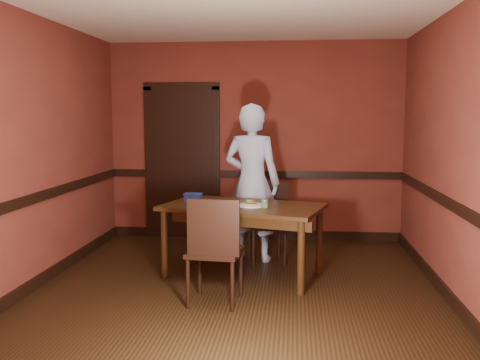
% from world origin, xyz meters
% --- Properties ---
extents(floor, '(4.00, 4.50, 0.01)m').
position_xyz_m(floor, '(0.00, 0.00, 0.00)').
color(floor, black).
rests_on(floor, ground).
extents(ceiling, '(4.00, 4.50, 0.01)m').
position_xyz_m(ceiling, '(0.00, 0.00, 2.70)').
color(ceiling, '#EFEBCE').
rests_on(ceiling, ground).
extents(wall_back, '(4.00, 0.02, 2.70)m').
position_xyz_m(wall_back, '(0.00, 2.25, 1.35)').
color(wall_back, maroon).
rests_on(wall_back, ground).
extents(wall_front, '(4.00, 0.02, 2.70)m').
position_xyz_m(wall_front, '(0.00, -2.25, 1.35)').
color(wall_front, maroon).
rests_on(wall_front, ground).
extents(wall_left, '(0.02, 4.50, 2.70)m').
position_xyz_m(wall_left, '(-2.00, 0.00, 1.35)').
color(wall_left, maroon).
rests_on(wall_left, ground).
extents(wall_right, '(0.02, 4.50, 2.70)m').
position_xyz_m(wall_right, '(2.00, 0.00, 1.35)').
color(wall_right, maroon).
rests_on(wall_right, ground).
extents(dado_back, '(4.00, 0.03, 0.10)m').
position_xyz_m(dado_back, '(0.00, 2.23, 0.90)').
color(dado_back, black).
rests_on(dado_back, ground).
extents(dado_left, '(0.03, 4.50, 0.10)m').
position_xyz_m(dado_left, '(-1.99, 0.00, 0.90)').
color(dado_left, black).
rests_on(dado_left, ground).
extents(dado_right, '(0.03, 4.50, 0.10)m').
position_xyz_m(dado_right, '(1.99, 0.00, 0.90)').
color(dado_right, black).
rests_on(dado_right, ground).
extents(baseboard_back, '(4.00, 0.03, 0.12)m').
position_xyz_m(baseboard_back, '(0.00, 2.23, 0.06)').
color(baseboard_back, black).
rests_on(baseboard_back, ground).
extents(baseboard_left, '(0.03, 4.50, 0.12)m').
position_xyz_m(baseboard_left, '(-1.99, 0.00, 0.06)').
color(baseboard_left, black).
rests_on(baseboard_left, ground).
extents(baseboard_right, '(0.03, 4.50, 0.12)m').
position_xyz_m(baseboard_right, '(1.99, 0.00, 0.06)').
color(baseboard_right, black).
rests_on(baseboard_right, ground).
extents(door, '(1.05, 0.07, 2.20)m').
position_xyz_m(door, '(-1.00, 2.22, 1.09)').
color(door, black).
rests_on(door, ground).
extents(dining_table, '(1.82, 1.32, 0.77)m').
position_xyz_m(dining_table, '(0.02, 0.49, 0.38)').
color(dining_table, '#301C0C').
rests_on(dining_table, floor).
extents(chair_far, '(0.51, 0.51, 0.91)m').
position_xyz_m(chair_far, '(0.24, 1.05, 0.46)').
color(chair_far, black).
rests_on(chair_far, floor).
extents(chair_near, '(0.50, 0.50, 0.99)m').
position_xyz_m(chair_near, '(-0.16, -0.36, 0.50)').
color(chair_near, black).
rests_on(chair_near, floor).
extents(person, '(0.76, 0.60, 1.85)m').
position_xyz_m(person, '(0.06, 1.15, 0.92)').
color(person, '#AAC3E8').
rests_on(person, floor).
extents(sandwich_plate, '(0.27, 0.27, 0.07)m').
position_xyz_m(sandwich_plate, '(0.11, 0.42, 0.79)').
color(sandwich_plate, silver).
rests_on(sandwich_plate, dining_table).
extents(sauce_jar, '(0.07, 0.07, 0.09)m').
position_xyz_m(sauce_jar, '(0.26, 0.34, 0.81)').
color(sauce_jar, '#557E3E').
rests_on(sauce_jar, dining_table).
extents(cheese_saucer, '(0.16, 0.16, 0.05)m').
position_xyz_m(cheese_saucer, '(-0.45, 0.51, 0.79)').
color(cheese_saucer, silver).
rests_on(cheese_saucer, dining_table).
extents(food_tub, '(0.20, 0.14, 0.08)m').
position_xyz_m(food_tub, '(-0.56, 0.71, 0.81)').
color(food_tub, '#2742B2').
rests_on(food_tub, dining_table).
extents(wrapped_veg, '(0.26, 0.20, 0.07)m').
position_xyz_m(wrapped_veg, '(-0.40, 0.26, 0.80)').
color(wrapped_veg, '#144D14').
rests_on(wrapped_veg, dining_table).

